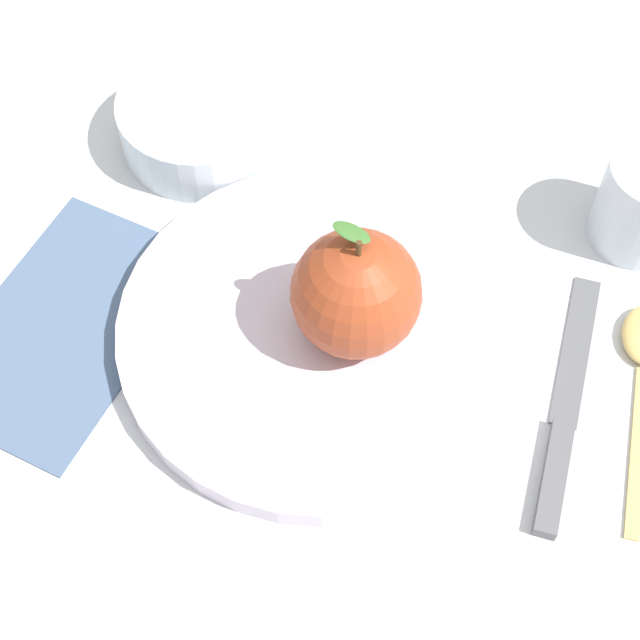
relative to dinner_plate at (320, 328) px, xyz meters
name	(u,v)px	position (x,y,z in m)	size (l,w,h in m)	color
ground_plane	(340,358)	(-0.02, -0.01, -0.01)	(2.40, 2.40, 0.00)	silver
dinner_plate	(320,328)	(0.00, 0.00, 0.00)	(0.27, 0.27, 0.02)	silver
apple	(356,293)	(-0.01, -0.02, 0.05)	(0.08, 0.08, 0.10)	#9E3D1E
side_bowl	(201,118)	(0.20, 0.01, 0.02)	(0.12, 0.12, 0.04)	silver
knife	(564,422)	(-0.12, -0.12, -0.01)	(0.16, 0.13, 0.01)	#59595E
linen_napkin	(66,324)	(0.07, 0.15, -0.01)	(0.12, 0.19, 0.00)	slate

